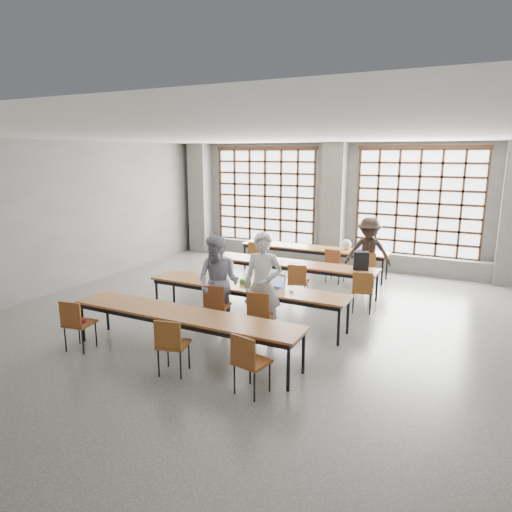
{
  "coord_description": "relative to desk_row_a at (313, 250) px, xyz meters",
  "views": [
    {
      "loc": [
        3.8,
        -7.36,
        3.19
      ],
      "look_at": [
        -0.07,
        0.4,
        1.24
      ],
      "focal_mm": 32.0,
      "sensor_mm": 36.0,
      "label": 1
    }
  ],
  "objects": [
    {
      "name": "chair_near_mid",
      "position": [
        0.13,
        -6.44,
        -0.13
      ],
      "size": [
        0.51,
        0.51,
        0.88
      ],
      "color": "brown",
      "rests_on": "floor"
    },
    {
      "name": "chair_back_mid",
      "position": [
        0.79,
        -0.63,
        -0.13
      ],
      "size": [
        0.46,
        0.46,
        0.88
      ],
      "color": "maroon",
      "rests_on": "floor"
    },
    {
      "name": "desk_row_c",
      "position": [
        0.08,
        -4.03,
        0.0
      ],
      "size": [
        4.0,
        0.7,
        0.73
      ],
      "color": "brown",
      "rests_on": "floor"
    },
    {
      "name": "chair_mid_centre",
      "position": [
        0.56,
        -2.51,
        -0.13
      ],
      "size": [
        0.49,
        0.5,
        0.88
      ],
      "color": "brown",
      "rests_on": "floor"
    },
    {
      "name": "column_left",
      "position": [
        -4.32,
        1.17,
        1.09
      ],
      "size": [
        0.6,
        0.55,
        3.5
      ],
      "primitive_type": "cube",
      "color": "#575755",
      "rests_on": "floor"
    },
    {
      "name": "student_back",
      "position": [
        1.6,
        -0.5,
        0.18
      ],
      "size": [
        1.19,
        0.82,
        1.69
      ],
      "primitive_type": "imported",
      "rotation": [
        0.0,
        0.0,
        0.19
      ],
      "color": "black",
      "rests_on": "floor"
    },
    {
      "name": "column_mid",
      "position": [
        0.18,
        1.17,
        1.09
      ],
      "size": [
        0.6,
        0.55,
        3.5
      ],
      "primitive_type": "cube",
      "color": "#575755",
      "rests_on": "floor"
    },
    {
      "name": "floor",
      "position": [
        0.18,
        -4.05,
        -0.66
      ],
      "size": [
        11.0,
        11.0,
        0.0
      ],
      "primitive_type": "plane",
      "color": "#484946",
      "rests_on": "ground"
    },
    {
      "name": "wall_left",
      "position": [
        -4.82,
        -4.05,
        1.09
      ],
      "size": [
        0.0,
        11.0,
        11.0
      ],
      "primitive_type": "plane",
      "rotation": [
        1.57,
        0.0,
        1.57
      ],
      "color": "#595957",
      "rests_on": "floor"
    },
    {
      "name": "sill_ledge",
      "position": [
        0.18,
        1.25,
        -0.41
      ],
      "size": [
        9.8,
        0.35,
        0.5
      ],
      "primitive_type": "cube",
      "color": "#575755",
      "rests_on": "floor"
    },
    {
      "name": "chair_mid_left",
      "position": [
        -1.44,
        -2.51,
        -0.13
      ],
      "size": [
        0.51,
        0.51,
        0.88
      ],
      "color": "maroon",
      "rests_on": "floor"
    },
    {
      "name": "window_left",
      "position": [
        -2.07,
        1.37,
        1.24
      ],
      "size": [
        3.32,
        0.12,
        3.0
      ],
      "color": "white",
      "rests_on": "wall_back"
    },
    {
      "name": "wall_back",
      "position": [
        0.18,
        1.45,
        1.09
      ],
      "size": [
        10.0,
        0.0,
        10.0
      ],
      "primitive_type": "plane",
      "rotation": [
        1.57,
        0.0,
        0.0
      ],
      "color": "#595957",
      "rests_on": "floor"
    },
    {
      "name": "paper_sheet_a",
      "position": [
        -0.46,
        -1.84,
        0.07
      ],
      "size": [
        0.34,
        0.28,
        0.0
      ],
      "primitive_type": "cube",
      "rotation": [
        0.0,
        0.0,
        0.25
      ],
      "color": "white",
      "rests_on": "desk_row_b"
    },
    {
      "name": "chair_front_right",
      "position": [
        0.69,
        -4.66,
        -0.13
      ],
      "size": [
        0.47,
        0.47,
        0.88
      ],
      "color": "brown",
      "rests_on": "floor"
    },
    {
      "name": "chair_front_left",
      "position": [
        -0.2,
        -4.66,
        -0.13
      ],
      "size": [
        0.49,
        0.5,
        0.88
      ],
      "color": "brown",
      "rests_on": "floor"
    },
    {
      "name": "chair_back_left",
      "position": [
        -1.38,
        -0.63,
        -0.13
      ],
      "size": [
        0.52,
        0.52,
        0.88
      ],
      "color": "brown",
      "rests_on": "floor"
    },
    {
      "name": "student_male",
      "position": [
        0.68,
        -4.53,
        0.27
      ],
      "size": [
        0.76,
        0.58,
        1.88
      ],
      "primitive_type": "imported",
      "rotation": [
        0.0,
        0.0,
        0.2
      ],
      "color": "silver",
      "rests_on": "floor"
    },
    {
      "name": "laptop_back",
      "position": [
        1.35,
        0.11,
        0.13
      ],
      "size": [
        0.38,
        0.32,
        0.26
      ],
      "color": "#ABABB0",
      "rests_on": "desk_row_a"
    },
    {
      "name": "chair_near_left",
      "position": [
        -1.78,
        -6.45,
        -0.13
      ],
      "size": [
        0.48,
        0.48,
        0.88
      ],
      "color": "brown",
      "rests_on": "floor"
    },
    {
      "name": "paper_sheet_b",
      "position": [
        -0.16,
        -1.94,
        0.07
      ],
      "size": [
        0.3,
        0.22,
        0.0
      ],
      "primitive_type": "cube",
      "rotation": [
        0.0,
        0.0,
        -0.04
      ],
      "color": "white",
      "rests_on": "desk_row_b"
    },
    {
      "name": "desk_row_b",
      "position": [
        0.14,
        -1.89,
        0.0
      ],
      "size": [
        4.0,
        0.7,
        0.73
      ],
      "color": "brown",
      "rests_on": "floor"
    },
    {
      "name": "desk_row_d",
      "position": [
        -0.09,
        -5.82,
        0.0
      ],
      "size": [
        4.0,
        0.7,
        0.73
      ],
      "color": "brown",
      "rests_on": "floor"
    },
    {
      "name": "chair_near_right",
      "position": [
        1.39,
        -6.45,
        -0.13
      ],
      "size": [
        0.49,
        0.5,
        0.88
      ],
      "color": "brown",
      "rests_on": "floor"
    },
    {
      "name": "green_box",
      "position": [
        0.03,
        -3.95,
        0.11
      ],
      "size": [
        0.27,
        0.18,
        0.09
      ],
      "primitive_type": "cube",
      "rotation": [
        0.0,
        0.0,
        -0.38
      ],
      "color": "#2F7B28",
      "rests_on": "desk_row_c"
    },
    {
      "name": "ceiling",
      "position": [
        0.18,
        -4.05,
        2.84
      ],
      "size": [
        11.0,
        11.0,
        0.0
      ],
      "primitive_type": "plane",
      "rotation": [
        3.14,
        0.0,
        0.0
      ],
      "color": "silver",
      "rests_on": "floor"
    },
    {
      "name": "window_right",
      "position": [
        2.43,
        1.37,
        1.24
      ],
      "size": [
        3.32,
        0.12,
        3.0
      ],
      "color": "white",
      "rests_on": "wall_back"
    },
    {
      "name": "mouse",
      "position": [
        1.03,
        -4.05,
        0.08
      ],
      "size": [
        0.1,
        0.08,
        0.04
      ],
      "primitive_type": "ellipsoid",
      "rotation": [
        0.0,
        0.0,
        0.12
      ],
      "color": "silver",
      "rests_on": "desk_row_c"
    },
    {
      "name": "student_female",
      "position": [
        -0.22,
        -4.53,
        0.21
      ],
      "size": [
        0.88,
        0.7,
        1.76
      ],
      "primitive_type": "imported",
      "rotation": [
        0.0,
        0.0,
        0.05
      ],
      "color": "#171D47",
      "rests_on": "floor"
    },
    {
      "name": "phone",
      "position": [
        0.26,
        -4.13,
        0.07
      ],
      "size": [
        0.14,
        0.07,
        0.01
      ],
      "primitive_type": "cube",
      "rotation": [
        0.0,
        0.0,
        0.1
      ],
      "color": "black",
      "rests_on": "desk_row_c"
    },
    {
      "name": "desk_row_a",
      "position": [
        0.0,
        0.0,
        0.0
      ],
      "size": [
        4.0,
        0.7,
        0.73
      ],
      "color": "brown",
      "rests_on": "floor"
    },
    {
      "name": "laptop_front",
      "position": [
        0.64,
        -3.92,
        0.13
      ],
      "size": [
        0.4,
        0.35,
        0.26
      ],
      "color": "#AFAFB4",
      "rests_on": "desk_row_c"
    },
    {
      "name": "backpack",
      "position": [
        1.74,
        -1.84,
        0.27
      ],
      "size": [
        0.37,
        0.29,
        0.4
      ],
      "primitive_type": "cube",
      "rotation": [
        0.0,
        0.0,
        0.33
      ],
      "color": "black",
      "rests_on": "desk_row_b"
    },
    {
      "name": "red_pouch",
      "position": [
        -1.79,
        -6.37,
        -0.16
      ],
      "size": [
        0.21,
        0.1,
        0.06
      ],
      "primitive_type": "cube",
      "rotation": [
        0.0,
        0.0,
        0.13
      ],
      "color": "maroon",
      "rests_on": "chair_near_left"
    },
    {
      "name": "chair_back_right",
      "position": [
        1.62,
        -0.63,
        -0.13
      ],
      "size": [
        0.49,
        0.5,
        0.88
      ],
      "color": "maroon",
      "rests_on": "floor"
    },
    {
      "name": "chair_mid_right",
      "position": [
        1.96,
        -2.51,
        -0.13
      ],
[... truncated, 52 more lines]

